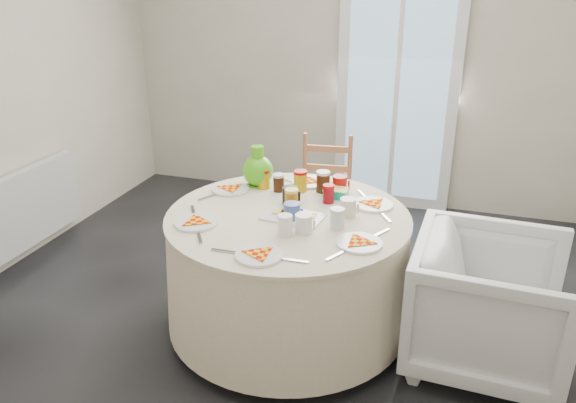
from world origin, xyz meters
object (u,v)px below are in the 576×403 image
(table, at_px, (288,270))
(green_pitcher, at_px, (258,163))
(armchair, at_px, (490,299))
(radiator, at_px, (29,207))
(wooden_chair, at_px, (324,192))

(table, bearing_deg, green_pitcher, 130.27)
(table, xyz_separation_m, armchair, (1.09, 0.01, 0.02))
(radiator, xyz_separation_m, wooden_chair, (1.99, 0.71, 0.09))
(armchair, bearing_deg, table, 92.99)
(armchair, bearing_deg, green_pitcher, 78.24)
(radiator, height_order, wooden_chair, wooden_chair)
(radiator, distance_m, table, 2.06)
(table, relative_size, wooden_chair, 1.59)
(green_pitcher, bearing_deg, armchair, 5.20)
(green_pitcher, bearing_deg, radiator, -157.98)
(radiator, xyz_separation_m, green_pitcher, (1.73, 0.07, 0.49))
(radiator, bearing_deg, armchair, -5.23)
(table, height_order, green_pitcher, green_pitcher)
(armchair, distance_m, green_pitcher, 1.52)
(armchair, xyz_separation_m, green_pitcher, (-1.40, 0.36, 0.48))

